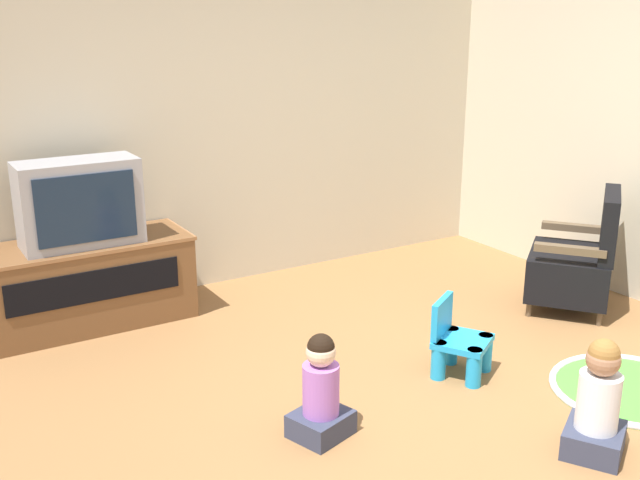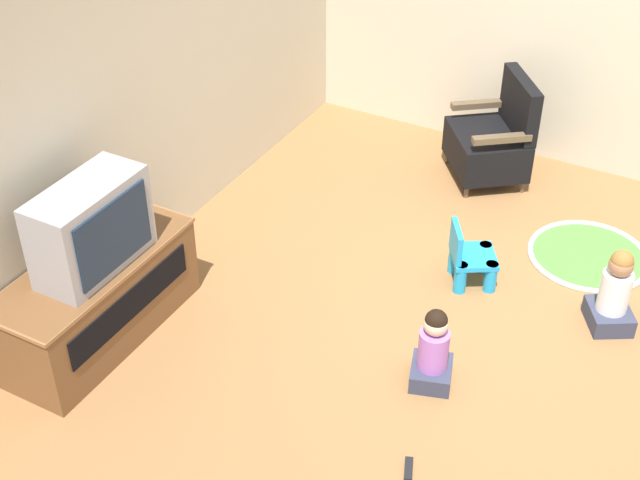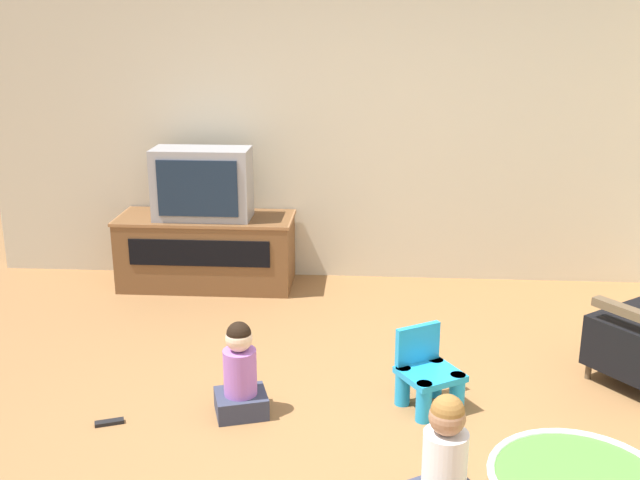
# 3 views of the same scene
# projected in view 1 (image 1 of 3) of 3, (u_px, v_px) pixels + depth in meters

# --- Properties ---
(ground_plane) EXTENTS (30.00, 30.00, 0.00)m
(ground_plane) POSITION_uv_depth(u_px,v_px,m) (449.00, 425.00, 3.75)
(ground_plane) COLOR olive
(wall_back) EXTENTS (5.40, 0.12, 2.73)m
(wall_back) POSITION_uv_depth(u_px,v_px,m) (187.00, 103.00, 5.30)
(wall_back) COLOR beige
(wall_back) RESTS_ON ground_plane
(tv_cabinet) EXTENTS (1.37, 0.55, 0.57)m
(tv_cabinet) POSITION_uv_depth(u_px,v_px,m) (85.00, 282.00, 4.88)
(tv_cabinet) COLOR brown
(tv_cabinet) RESTS_ON ground_plane
(television) EXTENTS (0.73, 0.35, 0.54)m
(television) POSITION_uv_depth(u_px,v_px,m) (79.00, 203.00, 4.68)
(television) COLOR #939399
(television) RESTS_ON tv_cabinet
(black_armchair) EXTENTS (0.83, 0.81, 0.84)m
(black_armchair) POSITION_uv_depth(u_px,v_px,m) (577.00, 263.00, 5.15)
(black_armchair) COLOR brown
(black_armchair) RESTS_ON ground_plane
(yellow_kid_chair) EXTENTS (0.41, 0.40, 0.44)m
(yellow_kid_chair) POSITION_uv_depth(u_px,v_px,m) (458.00, 345.00, 4.24)
(yellow_kid_chair) COLOR #1E99DB
(yellow_kid_chair) RESTS_ON ground_plane
(play_mat) EXTENTS (0.85, 0.85, 0.04)m
(play_mat) POSITION_uv_depth(u_px,v_px,m) (630.00, 389.00, 4.08)
(play_mat) COLOR green
(play_mat) RESTS_ON ground_plane
(child_watching_left) EXTENTS (0.33, 0.31, 0.53)m
(child_watching_left) POSITION_uv_depth(u_px,v_px,m) (321.00, 392.00, 3.59)
(child_watching_left) COLOR #33384C
(child_watching_left) RESTS_ON ground_plane
(child_watching_center) EXTENTS (0.38, 0.37, 0.58)m
(child_watching_center) POSITION_uv_depth(u_px,v_px,m) (598.00, 405.00, 3.44)
(child_watching_center) COLOR #33384C
(child_watching_center) RESTS_ON ground_plane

